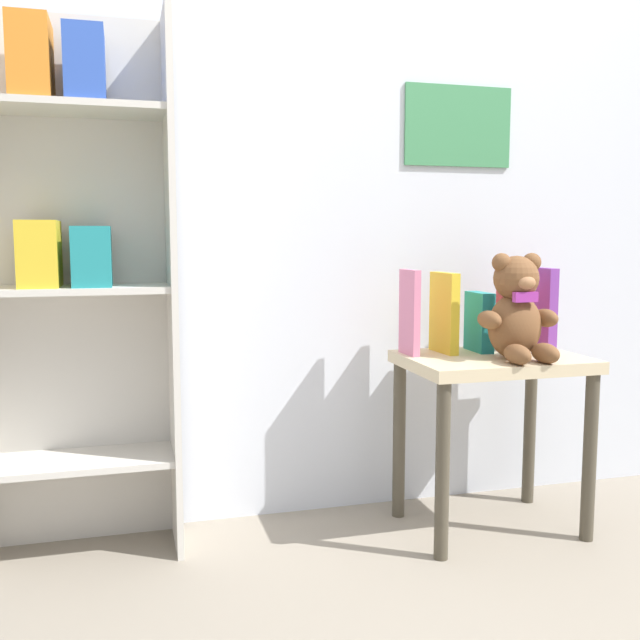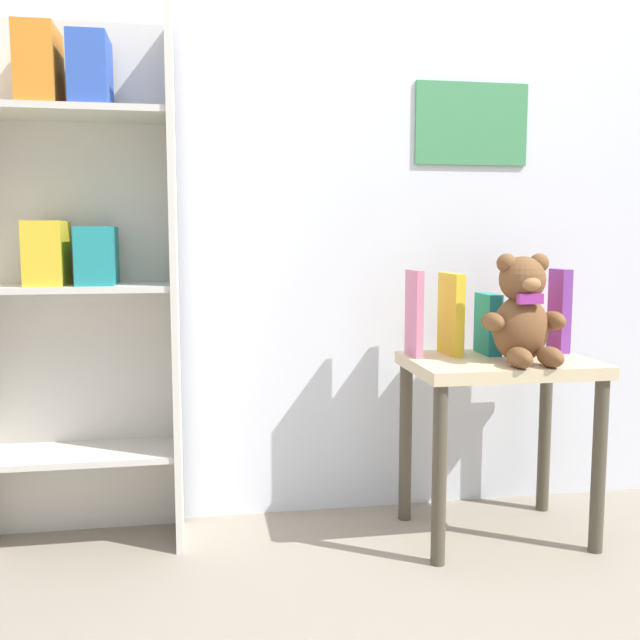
{
  "view_description": "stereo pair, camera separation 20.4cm",
  "coord_description": "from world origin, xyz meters",
  "px_view_note": "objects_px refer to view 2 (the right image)",
  "views": [
    {
      "loc": [
        -0.82,
        -0.87,
        0.89
      ],
      "look_at": [
        -0.28,
        1.08,
        0.66
      ],
      "focal_mm": 40.0,
      "sensor_mm": 36.0,
      "label": 1
    },
    {
      "loc": [
        -0.62,
        -0.91,
        0.89
      ],
      "look_at": [
        -0.28,
        1.08,
        0.66
      ],
      "focal_mm": 40.0,
      "sensor_mm": 36.0,
      "label": 2
    }
  ],
  "objects_px": {
    "teddy_bear": "(523,313)",
    "book_standing_pink": "(414,313)",
    "book_standing_teal": "(488,324)",
    "book_standing_purple": "(559,311)",
    "display_table": "(499,392)",
    "book_standing_yellow": "(451,314)",
    "book_standing_red": "(522,312)",
    "bookshelf_side": "(75,253)"
  },
  "relations": [
    {
      "from": "book_standing_red",
      "to": "book_standing_purple",
      "type": "relative_size",
      "value": 0.98
    },
    {
      "from": "bookshelf_side",
      "to": "display_table",
      "type": "bearing_deg",
      "value": -8.19
    },
    {
      "from": "book_standing_yellow",
      "to": "book_standing_red",
      "type": "height_order",
      "value": "book_standing_red"
    },
    {
      "from": "bookshelf_side",
      "to": "book_standing_teal",
      "type": "relative_size",
      "value": 8.13
    },
    {
      "from": "bookshelf_side",
      "to": "book_standing_red",
      "type": "height_order",
      "value": "bookshelf_side"
    },
    {
      "from": "book_standing_teal",
      "to": "teddy_bear",
      "type": "bearing_deg",
      "value": -76.79
    },
    {
      "from": "bookshelf_side",
      "to": "book_standing_purple",
      "type": "relative_size",
      "value": 5.84
    },
    {
      "from": "teddy_bear",
      "to": "book_standing_pink",
      "type": "relative_size",
      "value": 1.2
    },
    {
      "from": "bookshelf_side",
      "to": "book_standing_pink",
      "type": "xyz_separation_m",
      "value": [
        0.98,
        -0.09,
        -0.18
      ]
    },
    {
      "from": "bookshelf_side",
      "to": "teddy_bear",
      "type": "xyz_separation_m",
      "value": [
        1.25,
        -0.25,
        -0.17
      ]
    },
    {
      "from": "teddy_bear",
      "to": "book_standing_purple",
      "type": "height_order",
      "value": "teddy_bear"
    },
    {
      "from": "book_standing_red",
      "to": "book_standing_pink",
      "type": "bearing_deg",
      "value": -177.2
    },
    {
      "from": "book_standing_teal",
      "to": "book_standing_purple",
      "type": "height_order",
      "value": "book_standing_purple"
    },
    {
      "from": "teddy_bear",
      "to": "book_standing_pink",
      "type": "distance_m",
      "value": 0.31
    },
    {
      "from": "teddy_bear",
      "to": "book_standing_purple",
      "type": "relative_size",
      "value": 1.2
    },
    {
      "from": "bookshelf_side",
      "to": "teddy_bear",
      "type": "height_order",
      "value": "bookshelf_side"
    },
    {
      "from": "book_standing_yellow",
      "to": "book_standing_teal",
      "type": "distance_m",
      "value": 0.12
    },
    {
      "from": "book_standing_pink",
      "to": "display_table",
      "type": "bearing_deg",
      "value": -22.34
    },
    {
      "from": "bookshelf_side",
      "to": "book_standing_purple",
      "type": "bearing_deg",
      "value": -3.13
    },
    {
      "from": "teddy_bear",
      "to": "book_standing_teal",
      "type": "xyz_separation_m",
      "value": [
        -0.03,
        0.16,
        -0.05
      ]
    },
    {
      "from": "bookshelf_side",
      "to": "book_standing_purple",
      "type": "distance_m",
      "value": 1.46
    },
    {
      "from": "book_standing_teal",
      "to": "book_standing_red",
      "type": "xyz_separation_m",
      "value": [
        0.12,
        0.02,
        0.03
      ]
    },
    {
      "from": "book_standing_red",
      "to": "book_standing_teal",
      "type": "bearing_deg",
      "value": -172.7
    },
    {
      "from": "bookshelf_side",
      "to": "book_standing_purple",
      "type": "xyz_separation_m",
      "value": [
        1.45,
        -0.08,
        -0.18
      ]
    },
    {
      "from": "display_table",
      "to": "book_standing_purple",
      "type": "height_order",
      "value": "book_standing_purple"
    },
    {
      "from": "book_standing_purple",
      "to": "teddy_bear",
      "type": "bearing_deg",
      "value": -138.46
    },
    {
      "from": "book_standing_pink",
      "to": "book_standing_yellow",
      "type": "height_order",
      "value": "book_standing_pink"
    },
    {
      "from": "bookshelf_side",
      "to": "book_standing_yellow",
      "type": "distance_m",
      "value": 1.12
    },
    {
      "from": "book_standing_red",
      "to": "book_standing_purple",
      "type": "bearing_deg",
      "value": -5.61
    },
    {
      "from": "book_standing_yellow",
      "to": "book_standing_purple",
      "type": "height_order",
      "value": "book_standing_purple"
    },
    {
      "from": "teddy_bear",
      "to": "book_standing_yellow",
      "type": "bearing_deg",
      "value": 132.06
    },
    {
      "from": "book_standing_pink",
      "to": "book_standing_yellow",
      "type": "relative_size",
      "value": 1.04
    },
    {
      "from": "display_table",
      "to": "book_standing_yellow",
      "type": "distance_m",
      "value": 0.27
    },
    {
      "from": "book_standing_red",
      "to": "book_standing_purple",
      "type": "distance_m",
      "value": 0.12
    },
    {
      "from": "bookshelf_side",
      "to": "book_standing_teal",
      "type": "xyz_separation_m",
      "value": [
        1.21,
        -0.08,
        -0.22
      ]
    },
    {
      "from": "display_table",
      "to": "teddy_bear",
      "type": "bearing_deg",
      "value": -64.48
    },
    {
      "from": "display_table",
      "to": "book_standing_red",
      "type": "distance_m",
      "value": 0.28
    },
    {
      "from": "book_standing_yellow",
      "to": "teddy_bear",
      "type": "bearing_deg",
      "value": -50.79
    },
    {
      "from": "display_table",
      "to": "book_standing_yellow",
      "type": "height_order",
      "value": "book_standing_yellow"
    },
    {
      "from": "book_standing_yellow",
      "to": "book_standing_teal",
      "type": "height_order",
      "value": "book_standing_yellow"
    },
    {
      "from": "bookshelf_side",
      "to": "book_standing_pink",
      "type": "bearing_deg",
      "value": -4.97
    },
    {
      "from": "bookshelf_side",
      "to": "book_standing_teal",
      "type": "distance_m",
      "value": 1.24
    }
  ]
}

